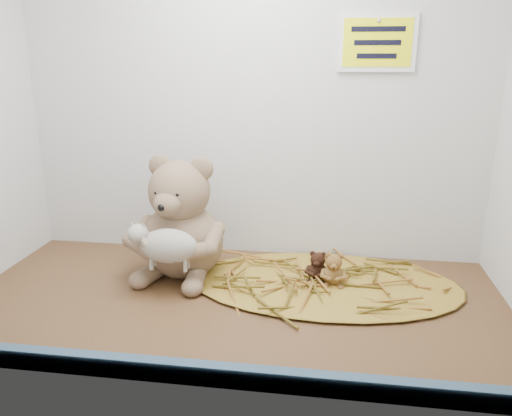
# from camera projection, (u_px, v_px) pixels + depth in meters

# --- Properties ---
(alcove_shell) EXTENTS (1.20, 0.60, 0.90)m
(alcove_shell) POSITION_uv_depth(u_px,v_px,m) (238.00, 90.00, 1.06)
(alcove_shell) COLOR #462818
(alcove_shell) RESTS_ON ground
(front_rail) EXTENTS (1.19, 0.02, 0.04)m
(front_rail) POSITION_uv_depth(u_px,v_px,m) (200.00, 373.00, 0.83)
(front_rail) COLOR #3A5470
(front_rail) RESTS_ON shelf_floor
(straw_bed) EXTENTS (0.64, 0.37, 0.01)m
(straw_bed) POSITION_uv_depth(u_px,v_px,m) (325.00, 283.00, 1.18)
(straw_bed) COLOR brown
(straw_bed) RESTS_ON shelf_floor
(main_teddy) EXTENTS (0.28, 0.29, 0.30)m
(main_teddy) POSITION_uv_depth(u_px,v_px,m) (182.00, 217.00, 1.20)
(main_teddy) COLOR #886E54
(main_teddy) RESTS_ON shelf_floor
(toy_lamb) EXTENTS (0.17, 0.10, 0.11)m
(toy_lamb) POSITION_uv_depth(u_px,v_px,m) (169.00, 246.00, 1.11)
(toy_lamb) COLOR #B6AFA4
(toy_lamb) RESTS_ON main_teddy
(mini_teddy_tan) EXTENTS (0.06, 0.07, 0.08)m
(mini_teddy_tan) POSITION_uv_depth(u_px,v_px,m) (334.00, 268.00, 1.15)
(mini_teddy_tan) COLOR brown
(mini_teddy_tan) RESTS_ON straw_bed
(mini_teddy_brown) EXTENTS (0.06, 0.07, 0.07)m
(mini_teddy_brown) POSITION_uv_depth(u_px,v_px,m) (318.00, 265.00, 1.18)
(mini_teddy_brown) COLOR black
(mini_teddy_brown) RESTS_ON straw_bed
(wall_sign) EXTENTS (0.16, 0.01, 0.11)m
(wall_sign) POSITION_uv_depth(u_px,v_px,m) (377.00, 43.00, 1.18)
(wall_sign) COLOR #DCDD0B
(wall_sign) RESTS_ON back_wall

